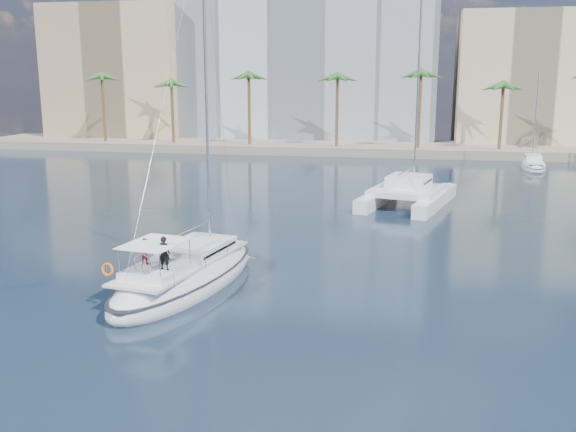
# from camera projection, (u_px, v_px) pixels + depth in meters

# --- Properties ---
(ground) EXTENTS (160.00, 160.00, 0.00)m
(ground) POSITION_uv_depth(u_px,v_px,m) (299.00, 277.00, 34.82)
(ground) COLOR black
(ground) RESTS_ON ground
(quay) EXTENTS (120.00, 14.00, 1.20)m
(quay) POSITION_uv_depth(u_px,v_px,m) (372.00, 148.00, 93.23)
(quay) COLOR gray
(quay) RESTS_ON ground
(building_modern) EXTENTS (42.00, 16.00, 28.00)m
(building_modern) POSITION_uv_depth(u_px,v_px,m) (305.00, 56.00, 104.14)
(building_modern) COLOR silver
(building_modern) RESTS_ON ground
(building_tan_left) EXTENTS (22.00, 14.00, 22.00)m
(building_tan_left) POSITION_uv_depth(u_px,v_px,m) (123.00, 75.00, 106.50)
(building_tan_left) COLOR tan
(building_tan_left) RESTS_ON ground
(building_beige) EXTENTS (20.00, 14.00, 20.00)m
(building_beige) POSITION_uv_depth(u_px,v_px,m) (525.00, 82.00, 95.80)
(building_beige) COLOR beige
(building_beige) RESTS_ON ground
(palm_left) EXTENTS (3.60, 3.60, 12.30)m
(palm_left) POSITION_uv_depth(u_px,v_px,m) (138.00, 80.00, 93.65)
(palm_left) COLOR brown
(palm_left) RESTS_ON ground
(palm_centre) EXTENTS (3.60, 3.60, 12.30)m
(palm_centre) POSITION_uv_depth(u_px,v_px,m) (372.00, 80.00, 87.35)
(palm_centre) COLOR brown
(palm_centre) RESTS_ON ground
(main_sloop) EXTENTS (6.25, 13.38, 19.09)m
(main_sloop) POSITION_uv_depth(u_px,v_px,m) (186.00, 276.00, 33.18)
(main_sloop) COLOR white
(main_sloop) RESTS_ON ground
(catamaran) EXTENTS (8.59, 12.89, 17.25)m
(catamaran) POSITION_uv_depth(u_px,v_px,m) (408.00, 191.00, 54.54)
(catamaran) COLOR white
(catamaran) RESTS_ON ground
(seagull) EXTENTS (1.05, 0.45, 0.19)m
(seagull) POSITION_uv_depth(u_px,v_px,m) (247.00, 258.00, 37.36)
(seagull) COLOR silver
(seagull) RESTS_ON ground
(moored_yacht_a) EXTENTS (3.37, 9.52, 11.90)m
(moored_yacht_a) POSITION_uv_depth(u_px,v_px,m) (533.00, 169.00, 76.21)
(moored_yacht_a) COLOR white
(moored_yacht_a) RESTS_ON ground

